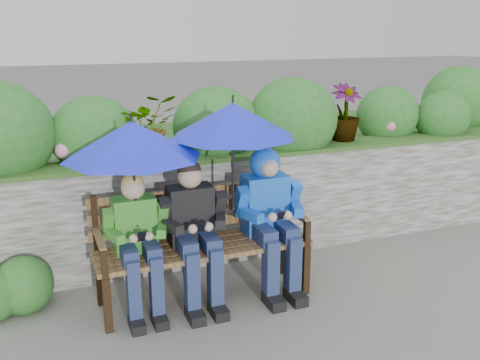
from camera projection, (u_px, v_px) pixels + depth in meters
name	position (u px, v px, depth m)	size (l,w,h in m)	color
ground	(244.00, 290.00, 4.57)	(60.00, 60.00, 0.00)	slate
garden_backdrop	(179.00, 173.00, 5.76)	(8.00, 2.87, 1.82)	#555148
park_bench	(201.00, 236.00, 4.35)	(1.74, 0.51, 0.92)	black
boy_left	(138.00, 237.00, 4.06)	(0.48, 0.56, 1.11)	#25891E
boy_middle	(194.00, 226.00, 4.21)	(0.53, 0.62, 1.17)	black
boy_right	(270.00, 209.00, 4.43)	(0.56, 0.68, 1.21)	#194EB4
umbrella_left	(132.00, 140.00, 3.88)	(1.03, 1.03, 0.88)	#1725EE
umbrella_right	(233.00, 120.00, 4.16)	(1.01, 1.01, 0.95)	#1725EE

